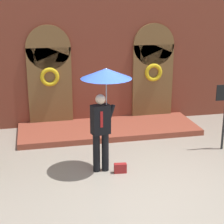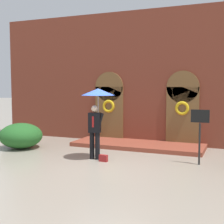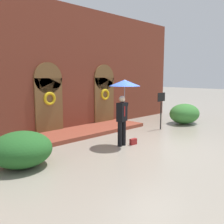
{
  "view_description": "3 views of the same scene",
  "coord_description": "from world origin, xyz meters",
  "views": [
    {
      "loc": [
        -2.13,
        -7.1,
        3.8
      ],
      "look_at": [
        -0.22,
        1.6,
        1.06
      ],
      "focal_mm": 60.0,
      "sensor_mm": 36.0,
      "label": 1
    },
    {
      "loc": [
        3.75,
        -8.71,
        2.47
      ],
      "look_at": [
        -0.38,
        1.28,
        1.54
      ],
      "focal_mm": 50.0,
      "sensor_mm": 36.0,
      "label": 2
    },
    {
      "loc": [
        -7.13,
        -5.35,
        2.51
      ],
      "look_at": [
        -0.51,
        1.24,
        1.14
      ],
      "focal_mm": 40.0,
      "sensor_mm": 36.0,
      "label": 3
    }
  ],
  "objects": [
    {
      "name": "ground_plane",
      "position": [
        0.0,
        0.0,
        0.0
      ],
      "size": [
        80.0,
        80.0,
        0.0
      ],
      "primitive_type": "plane",
      "color": "gray"
    },
    {
      "name": "building_facade",
      "position": [
        -0.0,
        4.15,
        2.68
      ],
      "size": [
        14.0,
        2.3,
        5.6
      ],
      "color": "brown",
      "rests_on": "ground"
    },
    {
      "name": "person_with_umbrella",
      "position": [
        -0.61,
        0.56,
        1.91
      ],
      "size": [
        1.1,
        1.1,
        2.36
      ],
      "color": "black",
      "rests_on": "ground"
    },
    {
      "name": "handbag",
      "position": [
        -0.3,
        0.36,
        0.11
      ],
      "size": [
        0.29,
        0.15,
        0.22
      ],
      "primitive_type": "cube",
      "rotation": [
        0.0,
        0.0,
        -0.09
      ],
      "color": "maroon",
      "rests_on": "ground"
    },
    {
      "name": "sign_post",
      "position": [
        2.62,
        1.14,
        1.16
      ],
      "size": [
        0.56,
        0.06,
        1.72
      ],
      "color": "black",
      "rests_on": "ground"
    },
    {
      "name": "shrub_left",
      "position": [
        -4.18,
        1.11,
        0.49
      ],
      "size": [
        1.68,
        1.64,
        0.99
      ],
      "primitive_type": "ellipsoid",
      "color": "#235B23",
      "rests_on": "ground"
    }
  ]
}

